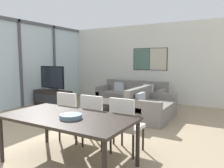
% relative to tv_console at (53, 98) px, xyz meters
% --- Properties ---
extents(wall_back, '(7.36, 0.09, 2.80)m').
position_rel_tv_console_xyz_m(wall_back, '(2.39, 2.38, 1.15)').
color(wall_back, silver).
rests_on(wall_back, ground_plane).
extents(window_wall_left, '(0.07, 5.98, 2.80)m').
position_rel_tv_console_xyz_m(window_wall_left, '(-0.78, -0.61, 1.27)').
color(window_wall_left, silver).
rests_on(window_wall_left, ground_plane).
extents(area_rug, '(2.24, 1.62, 0.01)m').
position_rel_tv_console_xyz_m(area_rug, '(2.20, 0.07, -0.25)').
color(area_rug, '#473D38').
rests_on(area_rug, ground_plane).
extents(tv_console, '(1.34, 0.46, 0.52)m').
position_rel_tv_console_xyz_m(tv_console, '(0.00, 0.00, 0.00)').
color(tv_console, black).
rests_on(tv_console, ground_plane).
extents(television, '(1.01, 0.20, 0.80)m').
position_rel_tv_console_xyz_m(television, '(0.00, 0.00, 0.65)').
color(television, '#2D2D33').
rests_on(television, tv_console).
extents(sofa_main, '(2.29, 0.91, 0.80)m').
position_rel_tv_console_xyz_m(sofa_main, '(2.20, 1.52, 0.01)').
color(sofa_main, slate).
rests_on(sofa_main, ground_plane).
extents(sofa_side, '(0.91, 1.49, 0.80)m').
position_rel_tv_console_xyz_m(sofa_side, '(3.36, 0.07, 0.01)').
color(sofa_side, slate).
rests_on(sofa_side, ground_plane).
extents(coffee_table, '(1.00, 1.00, 0.37)m').
position_rel_tv_console_xyz_m(coffee_table, '(2.20, 0.07, 0.02)').
color(coffee_table, black).
rests_on(coffee_table, ground_plane).
extents(dining_table, '(1.94, 1.01, 0.72)m').
position_rel_tv_console_xyz_m(dining_table, '(3.21, -2.88, 0.40)').
color(dining_table, black).
rests_on(dining_table, ground_plane).
extents(dining_chair_left, '(0.46, 0.46, 0.93)m').
position_rel_tv_console_xyz_m(dining_chair_left, '(2.64, -2.13, 0.26)').
color(dining_chair_left, beige).
rests_on(dining_chair_left, ground_plane).
extents(dining_chair_centre, '(0.46, 0.46, 0.93)m').
position_rel_tv_console_xyz_m(dining_chair_centre, '(3.21, -2.16, 0.26)').
color(dining_chair_centre, beige).
rests_on(dining_chair_centre, ground_plane).
extents(dining_chair_right, '(0.46, 0.46, 0.93)m').
position_rel_tv_console_xyz_m(dining_chair_right, '(3.78, -2.15, 0.26)').
color(dining_chair_right, beige).
rests_on(dining_chair_right, ground_plane).
extents(fruit_bowl, '(0.31, 0.31, 0.06)m').
position_rel_tv_console_xyz_m(fruit_bowl, '(3.35, -2.96, 0.50)').
color(fruit_bowl, slate).
rests_on(fruit_bowl, dining_table).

